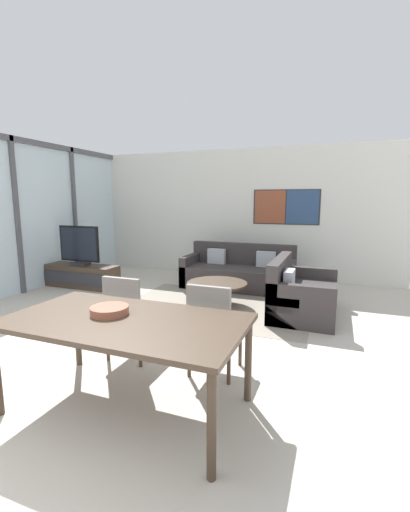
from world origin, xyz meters
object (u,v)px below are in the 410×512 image
Objects in this scene: dining_chair_centre at (213,324)px; television at (79,246)px; dining_table at (125,326)px; coffee_table at (217,288)px; sofa_main at (239,273)px; tv_console at (81,276)px; sofa_side at (299,296)px; fruit_bowl at (109,310)px; dining_chair_left at (129,313)px.

television is at bearing 147.23° from dining_chair_centre.
television reaches higher than dining_table.
dining_table is (0.21, -2.85, 0.40)m from coffee_table.
sofa_main reaches higher than coffee_table.
dining_chair_centre is (3.60, -2.32, -0.29)m from television.
television is 0.98× the size of dining_chair_centre.
tv_console is 4.29m from dining_chair_centre.
sofa_main is at bearing 45.66° from sofa_side.
tv_console reaches higher than coffee_table.
coffee_table is (2.91, -0.22, -0.52)m from television.
sofa_main is at bearing 90.41° from fruit_bowl.
television is (-0.00, 0.00, 0.59)m from tv_console.
dining_table is 2.08× the size of dining_chair_left.
coffee_table is 2.89m from dining_table.
sofa_side is 1.55× the size of dining_chair_centre.
tv_console is at bearing 88.17° from sofa_side.
tv_console is 4.41m from dining_table.
dining_table is (3.13, -3.07, 0.48)m from tv_console.
dining_chair_centre is at bearing 47.14° from fruit_bowl.
dining_chair_left is (2.65, -2.32, -0.29)m from television.
sofa_side is at bearing -1.84° from television.
fruit_bowl is (-0.18, 0.05, 0.10)m from dining_table.
sofa_main is 6.74× the size of fruit_bowl.
sofa_side is 3.15m from dining_table.
dining_table is at bearing -58.00° from dining_chair_left.
sofa_main is at bearing 92.90° from dining_table.
sofa_main is 4.20m from dining_table.
tv_console is 1.67× the size of dining_chair_centre.
sofa_side is (4.18, -0.13, 0.06)m from tv_console.
dining_table is 6.12× the size of fruit_bowl.
dining_chair_centre reaches higher than fruit_bowl.
tv_console is 1.08× the size of sofa_side.
coffee_table is at bearing -4.30° from television.
dining_chair_left is at bearing -41.11° from tv_console.
coffee_table is 2.12m from dining_chair_left.
coffee_table is (-1.27, -0.08, 0.02)m from sofa_side.
sofa_main is at bearing 85.63° from dining_chair_left.
dining_chair_left is at bearing -41.12° from television.
dining_chair_centre is at bearing 57.99° from dining_table.
television is at bearing 88.16° from sofa_side.
television is 0.98× the size of dining_chair_left.
sofa_main is at bearing 20.74° from tv_console.
tv_console is at bearing 175.72° from coffee_table.
tv_console is 1.70× the size of television.
tv_console is 1.59× the size of coffee_table.
sofa_main is 3.50m from dining_chair_centre.
sofa_side is (1.27, -1.24, -0.00)m from sofa_main.
television is at bearing 135.50° from dining_table.
sofa_main reaches higher than tv_console.
television is at bearing 134.25° from fruit_bowl.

